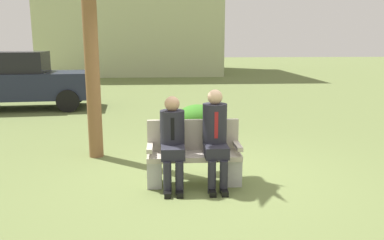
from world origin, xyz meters
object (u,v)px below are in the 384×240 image
Objects in this scene: seated_man_left at (173,137)px; seated_man_right at (215,133)px; park_bench at (194,156)px; parked_car_near at (21,81)px; shrub_near_bench at (198,117)px.

seated_man_right is (0.59, 0.01, 0.04)m from seated_man_left.
parked_car_near reaches higher than park_bench.
shrub_near_bench is at bearing 79.61° from seated_man_left.
parked_car_near is (-4.88, 6.59, 0.08)m from seated_man_right.
park_bench reaches higher than shrub_near_bench.
shrub_near_bench is 5.83m from parked_car_near.
parked_car_near reaches higher than seated_man_left.
park_bench is 0.48m from seated_man_right.
parked_car_near is (-4.29, 6.59, 0.13)m from seated_man_left.
seated_man_left is 3.63m from shrub_near_bench.
parked_car_near is at bearing 123.04° from seated_man_left.
seated_man_left is at bearing -158.12° from park_bench.
seated_man_left is at bearing -179.18° from seated_man_right.
seated_man_right reaches higher than park_bench.
park_bench is 0.33× the size of parked_car_near.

